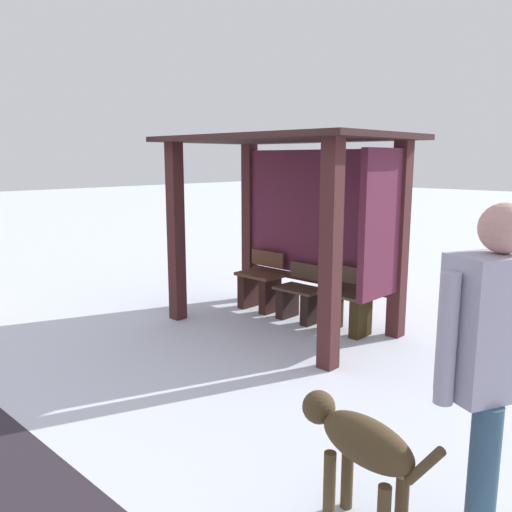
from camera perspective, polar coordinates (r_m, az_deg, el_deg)
ground_plane at (r=6.45m, az=2.72°, el=-7.63°), size 60.00×60.00×0.00m
bus_shelter at (r=6.24m, az=5.03°, el=6.40°), size 2.80×1.77×2.26m
bench_left_inside at (r=7.07m, az=0.44°, el=-3.30°), size 0.60×0.38×0.78m
bench_center_inside at (r=6.64m, az=4.85°, el=-4.64°), size 0.60×0.39×0.70m
bench_right_inside at (r=6.24m, az=9.84°, el=-5.47°), size 0.60×0.35×0.76m
person_walking at (r=2.82m, az=24.36°, el=-9.67°), size 0.44×0.64×1.81m
dog at (r=3.06m, az=11.14°, el=-19.45°), size 0.92×0.33×0.70m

